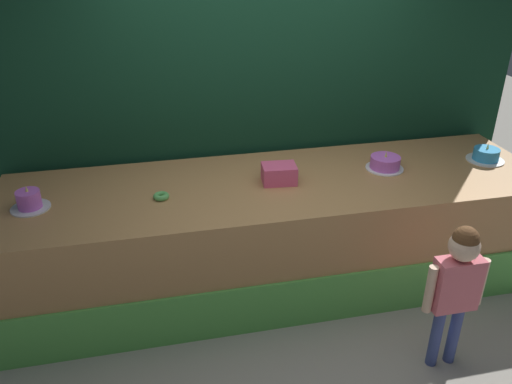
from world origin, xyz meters
TOP-DOWN VIEW (x-y plane):
  - ground_plane at (0.00, 0.00)m, footprint 12.00×12.00m
  - stage_platform at (0.00, 0.57)m, footprint 4.09×1.17m
  - curtain_backdrop at (0.00, 1.25)m, footprint 4.50×0.08m
  - child_figure at (0.83, -0.55)m, footprint 0.40×0.18m
  - pink_box at (0.00, 0.57)m, footprint 0.26×0.20m
  - donut at (-0.87, 0.49)m, footprint 0.11×0.11m
  - cake_left at (-1.74, 0.53)m, footprint 0.26×0.26m
  - cake_center at (0.87, 0.62)m, footprint 0.29×0.29m
  - cake_right at (1.74, 0.60)m, footprint 0.30×0.30m

SIDE VIEW (x-z plane):
  - ground_plane at x=0.00m, z-range 0.00..0.00m
  - stage_platform at x=0.00m, z-range 0.00..0.87m
  - child_figure at x=0.83m, z-range 0.15..1.19m
  - donut at x=-0.87m, z-range 0.88..0.92m
  - cake_right at x=1.74m, z-range 0.85..1.00m
  - cake_center at x=0.87m, z-range 0.85..1.00m
  - cake_left at x=-1.74m, z-range 0.85..1.02m
  - pink_box at x=0.00m, z-range 0.88..1.01m
  - curtain_backdrop at x=0.00m, z-range 0.00..3.05m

